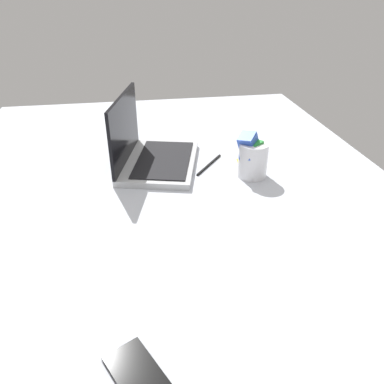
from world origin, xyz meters
TOP-DOWN VIEW (x-y plane):
  - bed_mattress at (0.00, 0.00)cm, footprint 180.00×140.00cm
  - laptop at (15.99, 4.29)cm, footprint 37.64×30.40cm
  - snack_cup at (2.98, -26.36)cm, footprint 9.24×10.48cm
  - cell_phone at (-61.19, 11.31)cm, footprint 15.56×12.42cm
  - charger_cable at (12.12, -14.81)cm, footprint 13.79×10.91cm

SIDE VIEW (x-z plane):
  - bed_mattress at x=0.00cm, z-range 0.00..18.00cm
  - charger_cable at x=12.12cm, z-range 18.00..18.60cm
  - cell_phone at x=-61.19cm, z-range 18.00..18.80cm
  - laptop at x=15.99cm, z-range 10.91..33.91cm
  - snack_cup at x=2.98cm, z-range 16.80..31.37cm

